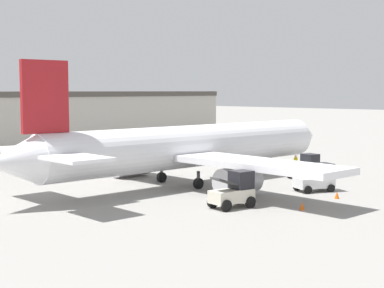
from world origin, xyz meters
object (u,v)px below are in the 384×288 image
Objects in this scene: belt_loader_truck at (234,191)px; baggage_tug at (317,179)px; airplane at (184,148)px; ground_crew_worker at (296,163)px; pushback_tug at (306,167)px; safety_cone_near at (302,206)px; safety_cone_far at (337,195)px.

baggage_tug is at bearing 6.93° from belt_loader_truck.
airplane reaches higher than ground_crew_worker.
airplane is at bearing 142.53° from baggage_tug.
airplane is 11.97m from pushback_tug.
safety_cone_near is 1.00× the size of safety_cone_far.
airplane is 13.33m from ground_crew_worker.
baggage_tug is 6.28× the size of safety_cone_near.
belt_loader_truck is at bearing -112.79° from airplane.
belt_loader_truck is (-17.56, -6.42, 0.22)m from ground_crew_worker.
ground_crew_worker is (12.80, -2.97, -2.22)m from airplane.
safety_cone_far is at bearing -72.35° from airplane.
airplane is 11.04× the size of belt_loader_truck.
belt_loader_truck is 8.69m from safety_cone_far.
belt_loader_truck is 1.09× the size of pushback_tug.
baggage_tug is 1.14× the size of pushback_tug.
airplane is at bearing -8.58° from ground_crew_worker.
airplane is at bearing 73.93° from belt_loader_truck.
safety_cone_far is (-7.19, -7.23, -0.76)m from pushback_tug.
ground_crew_worker is 0.53× the size of belt_loader_truck.
airplane is 10.62× the size of baggage_tug.
baggage_tug is at bearing -126.37° from pushback_tug.
belt_loader_truck is at bearing 24.55° from ground_crew_worker.
safety_cone_near is (-2.27, -13.31, -2.89)m from airplane.
pushback_tug is at bearing 52.07° from ground_crew_worker.
pushback_tug is 5.52× the size of safety_cone_near.
belt_loader_truck reaches higher than pushback_tug.
airplane is 20.67× the size of ground_crew_worker.
pushback_tug is 10.22m from safety_cone_far.
safety_cone_near is at bearing -95.57° from airplane.
safety_cone_near is at bearing -176.05° from safety_cone_far.
pushback_tug reaches higher than baggage_tug.
airplane is at bearing 80.33° from safety_cone_near.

